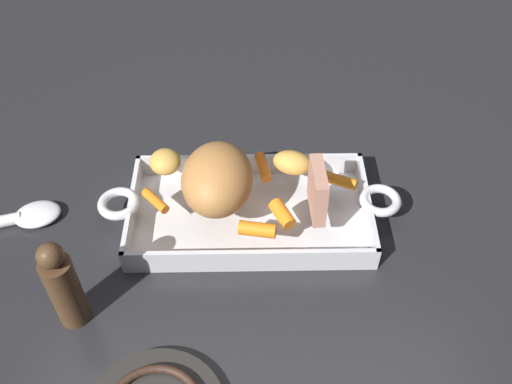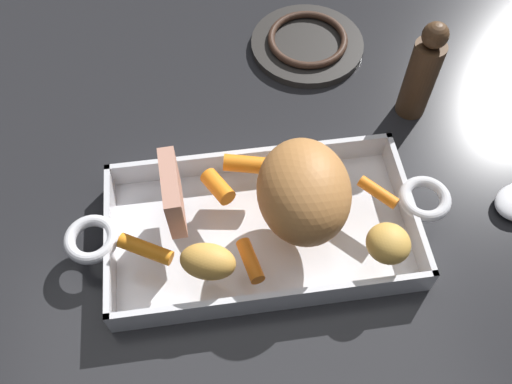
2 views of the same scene
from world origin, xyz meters
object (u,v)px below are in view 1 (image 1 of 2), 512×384
at_px(potato_golden_small, 290,163).
at_px(pepper_mill, 60,286).
at_px(roasting_dish, 247,213).
at_px(baby_carrot_center_right, 255,229).
at_px(roast_slice_thin, 315,191).
at_px(baby_carrot_long, 280,214).
at_px(baby_carrot_northeast, 335,180).
at_px(pork_roast, 215,177).
at_px(potato_near_roast, 163,162).
at_px(baby_carrot_southeast, 153,201).
at_px(baby_carrot_short, 261,167).

height_order(potato_golden_small, pepper_mill, pepper_mill).
bearing_deg(roasting_dish, pepper_mill, -144.47).
bearing_deg(baby_carrot_center_right, roast_slice_thin, 28.82).
bearing_deg(pepper_mill, potato_golden_small, 36.80).
height_order(baby_carrot_long, pepper_mill, pepper_mill).
distance_m(baby_carrot_center_right, baby_carrot_northeast, 0.16).
height_order(roast_slice_thin, baby_carrot_northeast, roast_slice_thin).
distance_m(baby_carrot_long, baby_carrot_northeast, 0.11).
distance_m(potato_golden_small, pepper_mill, 0.38).
bearing_deg(baby_carrot_center_right, baby_carrot_long, 37.46).
relative_size(pork_roast, potato_golden_small, 2.14).
relative_size(baby_carrot_center_right, potato_near_roast, 1.06).
distance_m(roasting_dish, baby_carrot_center_right, 0.08).
height_order(baby_carrot_center_right, potato_golden_small, potato_golden_small).
height_order(pork_roast, roast_slice_thin, pork_roast).
height_order(roast_slice_thin, baby_carrot_southeast, roast_slice_thin).
bearing_deg(pepper_mill, baby_carrot_northeast, 28.18).
relative_size(potato_golden_small, pepper_mill, 0.40).
relative_size(roasting_dish, potato_near_roast, 9.24).
bearing_deg(pork_roast, baby_carrot_long, -25.03).
distance_m(baby_carrot_short, baby_carrot_northeast, 0.12).
xyz_separation_m(baby_carrot_southeast, baby_carrot_short, (0.16, 0.07, 0.00)).
xyz_separation_m(pork_roast, pepper_mill, (-0.19, -0.17, -0.02)).
bearing_deg(baby_carrot_northeast, pepper_mill, -151.82).
bearing_deg(roast_slice_thin, pork_roast, 170.73).
xyz_separation_m(roasting_dish, baby_carrot_long, (0.05, -0.04, 0.04)).
height_order(pork_roast, pepper_mill, pepper_mill).
relative_size(roasting_dish, baby_carrot_center_right, 8.73).
xyz_separation_m(roast_slice_thin, pepper_mill, (-0.34, -0.15, -0.01)).
relative_size(baby_carrot_center_right, potato_golden_small, 0.86).
height_order(roast_slice_thin, potato_golden_small, roast_slice_thin).
relative_size(roasting_dish, roast_slice_thin, 6.07).
bearing_deg(baby_carrot_long, baby_carrot_short, 104.44).
bearing_deg(potato_golden_small, potato_near_roast, 178.38).
relative_size(baby_carrot_southeast, baby_carrot_short, 0.99).
distance_m(roasting_dish, baby_carrot_southeast, 0.15).
xyz_separation_m(roasting_dish, potato_golden_small, (0.07, 0.06, 0.05)).
bearing_deg(baby_carrot_northeast, baby_carrot_long, -141.54).
xyz_separation_m(baby_carrot_center_right, pepper_mill, (-0.25, -0.10, 0.02)).
distance_m(baby_carrot_southeast, baby_carrot_center_right, 0.16).
relative_size(potato_golden_small, potato_near_roast, 1.24).
height_order(baby_carrot_center_right, baby_carrot_northeast, baby_carrot_center_right).
bearing_deg(baby_carrot_northeast, potato_near_roast, 172.61).
bearing_deg(baby_carrot_short, baby_carrot_long, -75.56).
bearing_deg(potato_near_roast, potato_golden_small, -1.62).
bearing_deg(roast_slice_thin, potato_golden_small, 111.31).
distance_m(baby_carrot_short, potato_golden_small, 0.05).
distance_m(baby_carrot_center_right, potato_golden_small, 0.14).
relative_size(pork_roast, baby_carrot_northeast, 2.14).
xyz_separation_m(baby_carrot_southeast, pepper_mill, (-0.10, -0.16, 0.02)).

